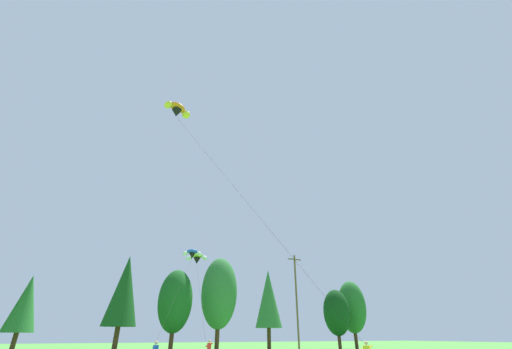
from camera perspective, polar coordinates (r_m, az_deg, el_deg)
name	(u,v)px	position (r m, az deg, el deg)	size (l,w,h in m)	color
treeline_tree_c	(25,303)	(51.72, -35.55, -17.97)	(3.57, 3.57, 8.95)	#472D19
treeline_tree_d	(124,290)	(46.55, -22.20, -18.32)	(4.12, 4.12, 11.47)	#472D19
treeline_tree_e	(175,301)	(48.56, -14.04, -20.78)	(4.59, 4.59, 10.34)	#472D19
treeline_tree_f	(219,293)	(51.01, -6.50, -19.98)	(5.23, 5.23, 12.69)	#472D19
treeline_tree_g	(268,298)	(56.46, 2.20, -20.96)	(4.22, 4.22, 11.92)	#472D19
treeline_tree_h	(337,312)	(58.72, 14.01, -22.52)	(4.21, 4.21, 8.91)	#472D19
treeline_tree_i	(352,307)	(63.42, 16.56, -21.43)	(4.72, 4.72, 10.82)	#472D19
utility_pole	(297,299)	(49.39, 7.16, -20.91)	(2.20, 0.26, 12.80)	brown
kite_flyer_mid	(209,349)	(31.23, -8.29, -28.13)	(0.53, 0.57, 1.69)	gray
parafoil_kite_high_blue_white	(192,254)	(45.12, -11.19, -13.50)	(7.88, 18.94, 11.21)	blue
parafoil_kite_mid_lime_white	(197,258)	(50.04, -10.37, -14.32)	(4.95, 18.77, 11.39)	#93D633
parafoil_kite_far_orange	(177,110)	(38.81, -13.72, 10.96)	(13.03, 14.12, 24.42)	orange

